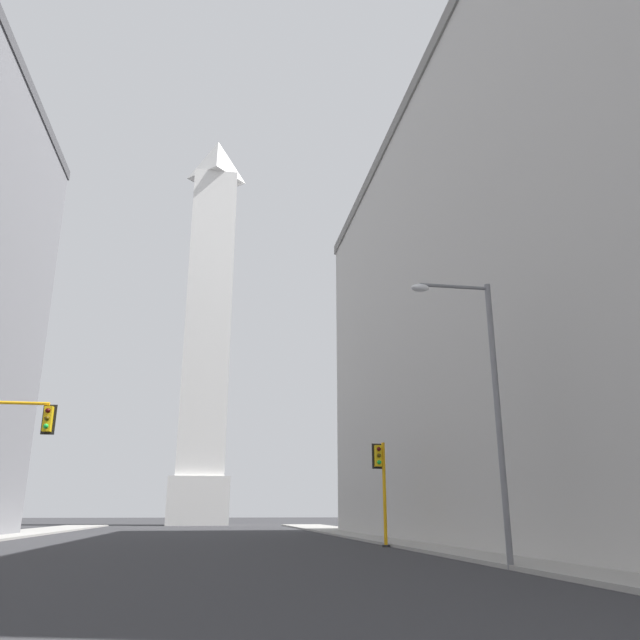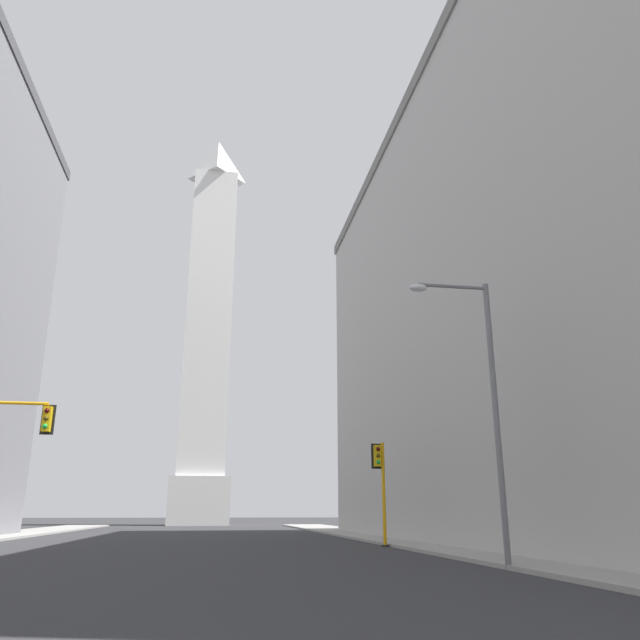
% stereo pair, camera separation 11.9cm
% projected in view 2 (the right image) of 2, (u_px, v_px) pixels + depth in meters
% --- Properties ---
extents(sidewalk_right, '(5.00, 103.99, 0.15)m').
position_uv_depth(sidewalk_right, '(437.00, 545.00, 32.15)').
color(sidewalk_right, gray).
rests_on(sidewalk_right, ground_plane).
extents(obelisk, '(7.97, 7.97, 58.18)m').
position_uv_depth(obelisk, '(209.00, 325.00, 90.47)').
color(obelisk, silver).
rests_on(obelisk, ground_plane).
extents(traffic_light_mid_right, '(0.78, 0.50, 5.26)m').
position_uv_depth(traffic_light_mid_right, '(381.00, 477.00, 32.78)').
color(traffic_light_mid_right, orange).
rests_on(traffic_light_mid_right, ground_plane).
extents(street_lamp, '(2.90, 0.36, 9.39)m').
position_uv_depth(street_lamp, '(482.00, 388.00, 20.84)').
color(street_lamp, slate).
rests_on(street_lamp, ground_plane).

